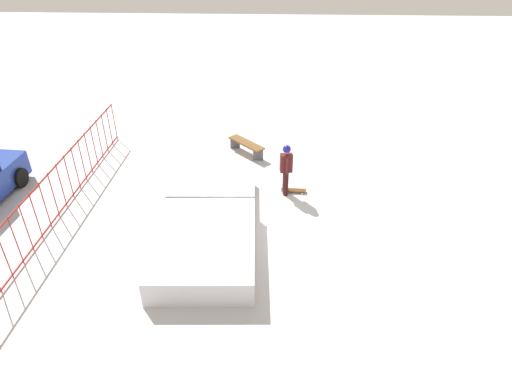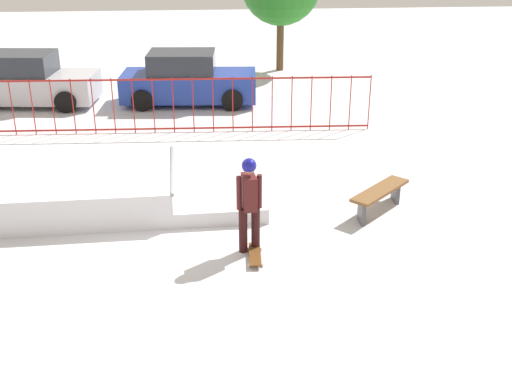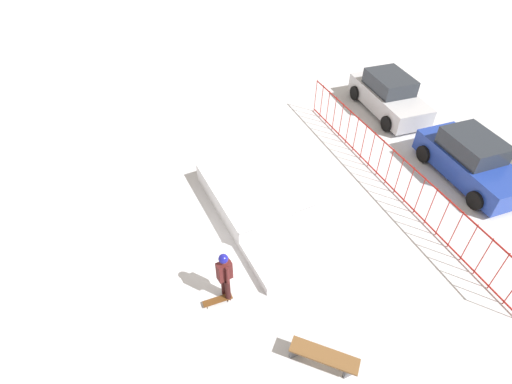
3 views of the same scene
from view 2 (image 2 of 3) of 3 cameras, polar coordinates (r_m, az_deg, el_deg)
name	(u,v)px [view 2 (image 2 of 3)]	position (r m, az deg, el deg)	size (l,w,h in m)	color
ground_plane	(150,227)	(12.14, -9.53, -3.09)	(60.00, 60.00, 0.00)	silver
skate_ramp	(107,190)	(13.10, -13.25, 0.17)	(5.50, 2.82, 0.74)	silver
skater	(249,198)	(10.70, -0.62, -0.57)	(0.44, 0.40, 1.73)	black
skateboard	(255,254)	(10.87, -0.10, -5.64)	(0.29, 0.81, 0.09)	#593314
perimeter_fence	(163,105)	(17.20, -8.35, 7.78)	(11.13, 0.39, 1.50)	maroon
park_bench	(380,195)	(12.67, 11.09, -0.24)	(1.42, 1.41, 0.48)	brown
parked_car_silver	(27,81)	(20.92, -19.93, 9.34)	(4.25, 2.24, 1.60)	#B7B7BC
parked_car_blue	(188,80)	(19.96, -6.18, 9.97)	(4.21, 2.15, 1.60)	#1E3899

